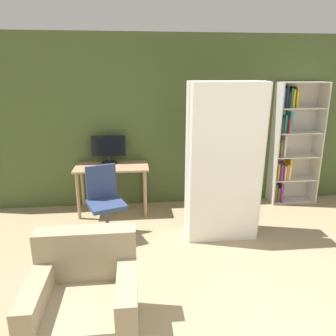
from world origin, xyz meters
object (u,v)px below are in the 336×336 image
(monitor, at_px, (109,149))
(mattress_far, at_px, (221,161))
(office_chair, at_px, (106,209))
(mattress_near, at_px, (226,165))
(armchair, at_px, (86,301))
(bookshelf, at_px, (290,144))

(monitor, relative_size, mattress_far, 0.26)
(office_chair, xyz_separation_m, mattress_far, (1.53, 0.03, 0.61))
(mattress_near, bearing_deg, monitor, 141.42)
(mattress_far, bearing_deg, armchair, -132.27)
(bookshelf, distance_m, mattress_far, 1.73)
(office_chair, bearing_deg, armchair, -91.29)
(monitor, height_order, mattress_near, mattress_near)
(monitor, bearing_deg, office_chair, -90.07)
(mattress_far, bearing_deg, monitor, 147.27)
(mattress_near, distance_m, mattress_far, 0.24)
(office_chair, relative_size, mattress_near, 0.48)
(bookshelf, xyz_separation_m, armchair, (-2.98, -2.71, -0.68))
(mattress_near, relative_size, armchair, 2.39)
(office_chair, bearing_deg, bookshelf, 19.13)
(monitor, height_order, mattress_far, mattress_far)
(office_chair, distance_m, armchair, 1.69)
(monitor, distance_m, armchair, 2.78)
(bookshelf, xyz_separation_m, mattress_near, (-1.42, -1.22, 0.02))
(mattress_far, distance_m, armchair, 2.43)
(monitor, bearing_deg, armchair, -90.83)
(office_chair, relative_size, armchair, 1.14)
(mattress_near, distance_m, armchair, 2.27)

